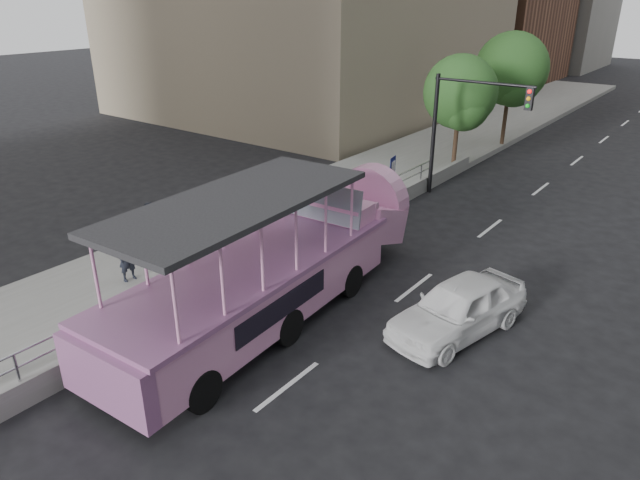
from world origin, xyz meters
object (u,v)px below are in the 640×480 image
parking_sign (392,179)px  street_tree_far (512,72)px  traffic_signal (461,118)px  car (458,308)px  duck_boat (280,264)px  pedestrian_mid (153,226)px  pedestrian_near (127,256)px  street_tree_near (461,95)px

parking_sign → street_tree_far: size_ratio=0.39×
parking_sign → traffic_signal: traffic_signal is taller
car → traffic_signal: bearing=128.8°
traffic_signal → street_tree_far: size_ratio=0.81×
duck_boat → pedestrian_mid: duck_boat is taller
pedestrian_near → traffic_signal: bearing=-12.6°
parking_sign → street_tree_near: size_ratio=0.43×
car → traffic_signal: 11.44m
duck_boat → street_tree_near: 15.65m
traffic_signal → pedestrian_mid: bearing=-114.7°
traffic_signal → pedestrian_near: bearing=-106.8°
street_tree_far → pedestrian_near: bearing=-96.8°
street_tree_far → car: bearing=-72.4°
traffic_signal → parking_sign: bearing=-104.2°
pedestrian_mid → street_tree_near: 15.99m
car → pedestrian_mid: (-10.24, -1.84, 0.38)m
pedestrian_near → parking_sign: parking_sign is taller
parking_sign → pedestrian_near: bearing=-107.7°
pedestrian_near → street_tree_far: (2.75, 23.22, 3.21)m
car → parking_sign: 8.51m
car → pedestrian_mid: bearing=-156.6°
car → parking_sign: bearing=146.0°
parking_sign → street_tree_far: street_tree_far is taller
parking_sign → street_tree_far: 13.51m
street_tree_far → parking_sign: bearing=-88.1°
traffic_signal → street_tree_near: street_tree_near is taller
pedestrian_mid → duck_boat: bearing=-79.9°
car → street_tree_far: bearing=120.9°
traffic_signal → duck_boat: bearing=-88.7°
street_tree_far → street_tree_near: bearing=-91.9°
duck_boat → traffic_signal: bearing=91.3°
duck_boat → street_tree_near: street_tree_near is taller
car → traffic_signal: traffic_signal is taller
pedestrian_near → traffic_signal: traffic_signal is taller
duck_boat → parking_sign: size_ratio=4.64×
pedestrian_mid → street_tree_far: street_tree_far is taller
duck_boat → street_tree_far: bearing=94.5°
parking_sign → street_tree_far: (-0.43, 13.23, 2.72)m
pedestrian_mid → traffic_signal: 13.26m
parking_sign → street_tree_near: 7.59m
pedestrian_near → parking_sign: bearing=-13.5°
duck_boat → street_tree_far: street_tree_far is taller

